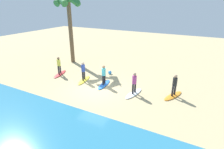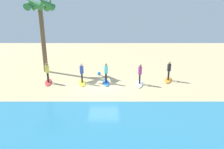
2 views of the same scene
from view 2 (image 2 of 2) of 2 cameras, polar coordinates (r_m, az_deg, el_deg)
The scene contains 13 objects.
ground_plane at distance 15.40m, azimuth -2.56°, elevation -3.71°, with size 60.00×60.00×0.00m, color tan.
surfboard_orange at distance 17.72m, azimuth 16.43°, elevation -1.56°, with size 2.10×0.56×0.09m, color orange.
surfer_orange at distance 17.45m, azimuth 16.68°, elevation 1.55°, with size 0.32×0.44×1.64m.
surfboard_white at distance 16.18m, azimuth 8.20°, elevation -2.72°, with size 2.10×0.56×0.09m, color white.
surfer_white at distance 15.89m, azimuth 8.34°, elevation 0.67°, with size 0.32×0.46×1.64m.
surfboard_blue at distance 16.33m, azimuth -1.80°, elevation -2.37°, with size 2.10×0.56×0.09m, color blue.
surfer_blue at distance 16.05m, azimuth -1.83°, elevation 0.99°, with size 0.32×0.46×1.64m.
surfboard_yellow at distance 16.48m, azimuth -8.90°, elevation -2.40°, with size 2.10×0.56×0.09m, color yellow.
surfer_yellow at distance 16.19m, azimuth -9.05°, elevation 0.94°, with size 0.32×0.45×1.64m.
surfboard_red at distance 17.29m, azimuth -18.47°, elevation -2.17°, with size 2.10×0.56×0.09m, color red.
surfer_red at distance 17.02m, azimuth -18.77°, elevation 1.01°, with size 0.32×0.45×1.64m.
palm_tree at distance 20.50m, azimuth -20.62°, elevation 17.14°, with size 2.88×3.03×7.41m.
beach_ball at distance 18.66m, azimuth -3.94°, elevation 0.35°, with size 0.33×0.33×0.33m, color #338CE5.
Camera 2 is at (-0.68, 14.48, 5.20)m, focal length 30.58 mm.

